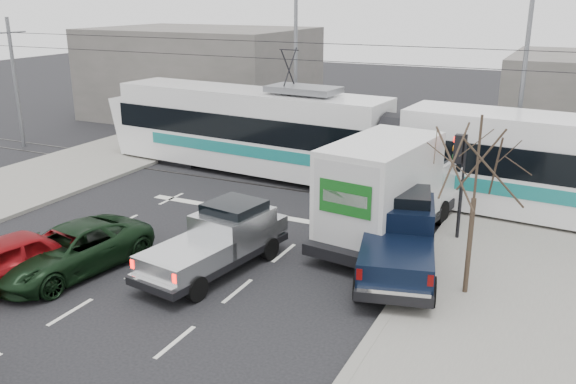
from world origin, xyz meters
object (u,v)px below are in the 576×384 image
at_px(traffic_signal, 460,164).
at_px(silver_pickup, 221,239).
at_px(tram, 395,147).
at_px(navy_pickup, 399,236).
at_px(street_lamp_near, 520,69).
at_px(green_car, 71,250).
at_px(street_lamp_far, 292,55).
at_px(bare_tree, 477,166).
at_px(box_truck, 388,190).

bearing_deg(traffic_signal, silver_pickup, -138.46).
xyz_separation_m(tram, navy_pickup, (2.29, -7.27, -0.90)).
bearing_deg(silver_pickup, street_lamp_near, 70.54).
bearing_deg(traffic_signal, green_car, -142.82).
relative_size(street_lamp_far, green_car, 1.76).
bearing_deg(silver_pickup, tram, 82.83).
xyz_separation_m(traffic_signal, tram, (-3.35, 4.07, -0.68)).
xyz_separation_m(traffic_signal, navy_pickup, (-1.06, -3.20, -1.58)).
xyz_separation_m(street_lamp_near, green_car, (-10.82, -15.07, -4.40)).
height_order(silver_pickup, green_car, silver_pickup).
bearing_deg(green_car, tram, 68.89).
relative_size(tram, navy_pickup, 4.83).
distance_m(bare_tree, silver_pickup, 7.80).
bearing_deg(silver_pickup, box_truck, 57.85).
height_order(street_lamp_far, tram, street_lamp_far).
bearing_deg(traffic_signal, bare_tree, -74.24).
distance_m(box_truck, navy_pickup, 2.66).
height_order(navy_pickup, green_car, navy_pickup).
bearing_deg(street_lamp_near, green_car, -125.67).
bearing_deg(bare_tree, traffic_signal, 105.76).
distance_m(street_lamp_near, green_car, 19.06).
height_order(bare_tree, tram, tram).
bearing_deg(tram, bare_tree, -56.23).
bearing_deg(street_lamp_far, navy_pickup, -52.92).
bearing_deg(navy_pickup, box_truck, 100.75).
relative_size(street_lamp_far, tram, 0.32).
height_order(bare_tree, street_lamp_near, street_lamp_near).
bearing_deg(street_lamp_far, green_car, -87.71).
bearing_deg(box_truck, green_car, -131.68).
height_order(bare_tree, box_truck, bare_tree).
bearing_deg(traffic_signal, tram, 129.43).
distance_m(street_lamp_near, tram, 6.22).
height_order(tram, box_truck, tram).
xyz_separation_m(bare_tree, green_car, (-11.10, -3.57, -3.08)).
bearing_deg(silver_pickup, traffic_signal, 50.21).
height_order(bare_tree, street_lamp_far, street_lamp_far).
xyz_separation_m(street_lamp_near, navy_pickup, (-1.90, -10.70, -3.95)).
bearing_deg(bare_tree, green_car, -162.18).
height_order(traffic_signal, navy_pickup, traffic_signal).
xyz_separation_m(street_lamp_far, box_truck, (8.51, -10.35, -3.33)).
distance_m(street_lamp_far, box_truck, 13.81).
relative_size(tram, box_truck, 3.83).
bearing_deg(navy_pickup, street_lamp_far, 113.11).
xyz_separation_m(street_lamp_near, street_lamp_far, (-11.50, 2.00, 0.00)).
xyz_separation_m(navy_pickup, green_car, (-8.92, -4.37, -0.45)).
xyz_separation_m(bare_tree, silver_pickup, (-7.15, -1.34, -2.82)).
relative_size(box_truck, green_car, 1.46).
height_order(traffic_signal, green_car, traffic_signal).
distance_m(street_lamp_near, street_lamp_far, 11.67).
relative_size(traffic_signal, street_lamp_near, 0.40).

